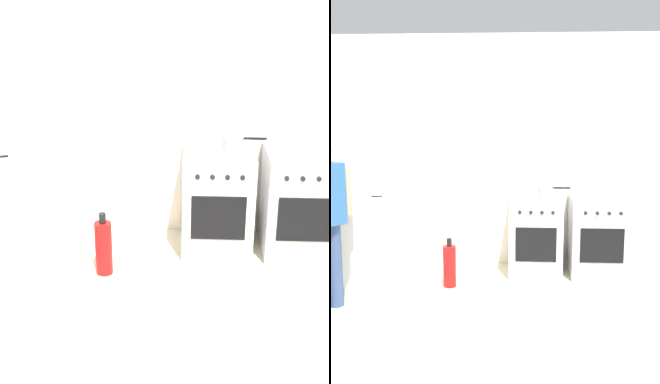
{
  "view_description": "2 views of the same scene",
  "coord_description": "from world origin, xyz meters",
  "views": [
    {
      "loc": [
        0.14,
        -2.85,
        2.29
      ],
      "look_at": [
        -0.03,
        0.65,
        0.86
      ],
      "focal_mm": 55.0,
      "sensor_mm": 36.0,
      "label": 1
    },
    {
      "loc": [
        0.21,
        -3.52,
        1.73
      ],
      "look_at": [
        -0.04,
        0.87,
        1.01
      ],
      "focal_mm": 45.0,
      "sensor_mm": 36.0,
      "label": 2
    }
  ],
  "objects": [
    {
      "name": "ground_plane",
      "position": [
        0.0,
        0.0,
        0.0
      ],
      "size": [
        8.0,
        8.0,
        0.0
      ],
      "primitive_type": "plane",
      "color": "beige"
    },
    {
      "name": "back_wall",
      "position": [
        0.0,
        1.95,
        1.3
      ],
      "size": [
        6.0,
        0.1,
        2.6
      ],
      "primitive_type": "cube",
      "color": "silver",
      "rests_on": "ground"
    },
    {
      "name": "oven_left",
      "position": [
        0.35,
        1.58,
        0.43
      ],
      "size": [
        0.56,
        0.62,
        0.85
      ],
      "color": "white",
      "rests_on": "ground"
    },
    {
      "name": "oven_right",
      "position": [
        1.02,
        1.58,
        0.43
      ],
      "size": [
        0.59,
        0.62,
        0.85
      ],
      "color": "white",
      "rests_on": "ground"
    },
    {
      "name": "pot",
      "position": [
        0.46,
        1.59,
        0.91
      ],
      "size": [
        0.35,
        0.17,
        0.11
      ],
      "color": "gray",
      "rests_on": "oven_left"
    },
    {
      "name": "fire_extinguisher",
      "position": [
        -0.52,
        1.1,
        0.22
      ],
      "size": [
        0.13,
        0.13,
        0.5
      ],
      "color": "red",
      "rests_on": "ground"
    }
  ]
}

